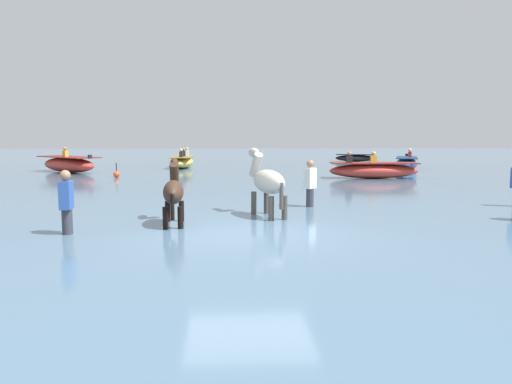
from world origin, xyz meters
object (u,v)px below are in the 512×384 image
(boat_far_offshore, at_px, (183,162))
(boat_near_starboard, at_px, (407,163))
(horse_trailing_pinto, at_px, (267,183))
(boat_mid_channel, at_px, (374,170))
(boat_near_port, at_px, (69,164))
(person_spectator_far, at_px, (67,210))
(channel_buoy, at_px, (117,174))
(person_onlooker_left, at_px, (310,189))
(horse_lead_dark_bay, at_px, (174,194))
(boat_far_inshore, at_px, (356,158))

(boat_far_offshore, xyz_separation_m, boat_near_starboard, (12.18, -2.12, -0.00))
(horse_trailing_pinto, bearing_deg, boat_mid_channel, 60.68)
(boat_near_port, relative_size, boat_far_offshore, 1.06)
(horse_trailing_pinto, height_order, person_spectator_far, horse_trailing_pinto)
(horse_trailing_pinto, bearing_deg, boat_near_starboard, 59.39)
(boat_near_port, distance_m, channel_buoy, 4.40)
(person_onlooker_left, bearing_deg, boat_far_offshore, 106.71)
(horse_lead_dark_bay, relative_size, boat_near_starboard, 0.54)
(boat_mid_channel, relative_size, person_spectator_far, 2.39)
(person_onlooker_left, bearing_deg, person_spectator_far, -147.84)
(horse_lead_dark_bay, distance_m, boat_mid_channel, 12.93)
(horse_trailing_pinto, relative_size, boat_near_port, 0.51)
(horse_lead_dark_bay, xyz_separation_m, boat_mid_channel, (7.48, 10.54, -0.31))
(boat_far_offshore, distance_m, boat_near_starboard, 12.36)
(boat_mid_channel, xyz_separation_m, person_onlooker_left, (-4.16, -8.16, 0.13))
(boat_near_port, height_order, boat_near_starboard, boat_near_port)
(horse_lead_dark_bay, bearing_deg, boat_near_starboard, 55.44)
(horse_lead_dark_bay, distance_m, boat_near_starboard, 19.13)
(boat_far_inshore, bearing_deg, boat_mid_channel, -101.37)
(boat_far_inshore, distance_m, channel_buoy, 18.14)
(horse_lead_dark_bay, relative_size, boat_far_offshore, 0.49)
(horse_lead_dark_bay, height_order, boat_far_offshore, horse_lead_dark_bay)
(boat_mid_channel, distance_m, boat_far_inshore, 13.11)
(boat_mid_channel, height_order, person_spectator_far, person_spectator_far)
(boat_near_port, bearing_deg, person_onlooker_left, -50.91)
(boat_far_inshore, distance_m, person_onlooker_left, 22.06)
(boat_far_offshore, bearing_deg, boat_far_inshore, 25.87)
(horse_lead_dark_bay, distance_m, channel_buoy, 12.15)
(horse_lead_dark_bay, height_order, person_spectator_far, horse_lead_dark_bay)
(horse_lead_dark_bay, xyz_separation_m, boat_near_port, (-6.72, 14.74, -0.26))
(channel_buoy, bearing_deg, person_onlooker_left, -52.63)
(boat_far_offshore, bearing_deg, channel_buoy, -110.53)
(horse_lead_dark_bay, relative_size, person_onlooker_left, 1.09)
(person_spectator_far, bearing_deg, boat_far_inshore, 63.74)
(horse_lead_dark_bay, relative_size, boat_far_inshore, 0.62)
(horse_lead_dark_bay, relative_size, boat_near_port, 0.46)
(boat_near_starboard, distance_m, channel_buoy, 15.13)
(person_onlooker_left, distance_m, channel_buoy, 11.56)
(boat_far_offshore, bearing_deg, boat_near_starboard, -9.86)
(boat_far_inshore, height_order, person_onlooker_left, person_onlooker_left)
(boat_far_inshore, relative_size, boat_far_offshore, 0.79)
(person_spectator_far, bearing_deg, boat_near_port, 106.99)
(boat_far_inshore, height_order, boat_near_starboard, boat_near_starboard)
(boat_far_offshore, height_order, person_spectator_far, person_spectator_far)
(horse_trailing_pinto, xyz_separation_m, person_onlooker_left, (1.25, 1.47, -0.30))
(boat_near_starboard, bearing_deg, boat_mid_channel, -122.92)
(horse_trailing_pinto, xyz_separation_m, boat_mid_channel, (5.41, 9.63, -0.43))
(boat_near_starboard, relative_size, channel_buoy, 5.08)
(horse_lead_dark_bay, relative_size, boat_mid_channel, 0.46)
(boat_far_offshore, bearing_deg, person_spectator_far, -91.85)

